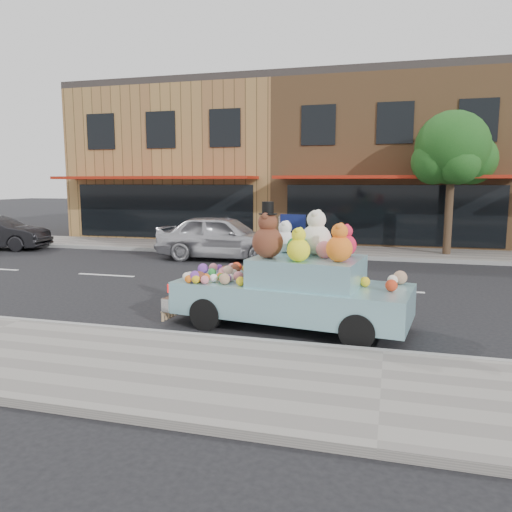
% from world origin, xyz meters
% --- Properties ---
extents(ground, '(120.00, 120.00, 0.00)m').
position_xyz_m(ground, '(0.00, 0.00, 0.00)').
color(ground, black).
rests_on(ground, ground).
extents(near_sidewalk, '(60.00, 3.00, 0.12)m').
position_xyz_m(near_sidewalk, '(0.00, -6.50, 0.06)').
color(near_sidewalk, gray).
rests_on(near_sidewalk, ground).
extents(far_sidewalk, '(60.00, 3.00, 0.12)m').
position_xyz_m(far_sidewalk, '(0.00, 6.50, 0.06)').
color(far_sidewalk, gray).
rests_on(far_sidewalk, ground).
extents(near_kerb, '(60.00, 0.12, 0.13)m').
position_xyz_m(near_kerb, '(0.00, -5.00, 0.07)').
color(near_kerb, gray).
rests_on(near_kerb, ground).
extents(far_kerb, '(60.00, 0.12, 0.13)m').
position_xyz_m(far_kerb, '(0.00, 5.00, 0.07)').
color(far_kerb, gray).
rests_on(far_kerb, ground).
extents(storefront_left, '(10.00, 9.80, 7.30)m').
position_xyz_m(storefront_left, '(-10.00, 11.97, 3.64)').
color(storefront_left, olive).
rests_on(storefront_left, ground).
extents(storefront_mid, '(10.00, 9.80, 7.30)m').
position_xyz_m(storefront_mid, '(0.00, 11.97, 3.64)').
color(storefront_mid, olive).
rests_on(storefront_mid, ground).
extents(street_tree, '(3.00, 2.70, 5.22)m').
position_xyz_m(street_tree, '(2.03, 6.55, 3.69)').
color(street_tree, '#38281C').
rests_on(street_tree, ground).
extents(car_silver, '(4.70, 1.97, 1.59)m').
position_xyz_m(car_silver, '(-5.69, 3.79, 0.79)').
color(car_silver, '#BCBCC1').
rests_on(car_silver, ground).
extents(art_car, '(4.67, 2.31, 2.36)m').
position_xyz_m(art_car, '(-1.69, -3.75, 0.80)').
color(art_car, black).
rests_on(art_car, ground).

